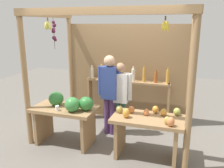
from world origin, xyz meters
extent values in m
plane|color=slate|center=(0.00, 0.00, 0.00)|extent=(12.00, 12.00, 0.00)
cylinder|color=#99754C|center=(-1.42, -0.87, 1.24)|extent=(0.10, 0.10, 2.49)
cylinder|color=#99754C|center=(1.42, -0.87, 1.24)|extent=(0.10, 0.10, 2.49)
cylinder|color=#99754C|center=(-1.42, 0.87, 1.24)|extent=(0.10, 0.10, 2.49)
cylinder|color=#99754C|center=(1.42, 0.87, 1.24)|extent=(0.10, 0.10, 2.49)
cube|color=#99754C|center=(0.00, -0.87, 2.43)|extent=(2.95, 0.12, 0.12)
cube|color=#99754C|center=(-1.42, 0.00, 2.43)|extent=(0.12, 1.85, 0.12)
cube|color=#99754C|center=(1.42, 0.00, 2.43)|extent=(0.12, 1.85, 0.12)
cube|color=olive|center=(0.00, 0.89, 1.12)|extent=(2.85, 0.04, 2.24)
cylinder|color=brown|center=(1.00, -0.79, 2.32)|extent=(0.02, 0.02, 0.06)
ellipsoid|color=yellow|center=(1.03, -0.79, 2.20)|extent=(0.04, 0.08, 0.13)
ellipsoid|color=yellow|center=(1.02, -0.77, 2.22)|extent=(0.07, 0.07, 0.13)
ellipsoid|color=yellow|center=(1.00, -0.75, 2.22)|extent=(0.06, 0.04, 0.13)
ellipsoid|color=yellow|center=(0.99, -0.77, 2.20)|extent=(0.06, 0.04, 0.13)
ellipsoid|color=yellow|center=(0.97, -0.78, 2.21)|extent=(0.04, 0.06, 0.13)
ellipsoid|color=yellow|center=(0.98, -0.80, 2.22)|extent=(0.05, 0.08, 0.13)
ellipsoid|color=yellow|center=(0.99, -0.81, 2.20)|extent=(0.06, 0.05, 0.13)
ellipsoid|color=yellow|center=(1.00, -0.81, 2.23)|extent=(0.08, 0.04, 0.13)
ellipsoid|color=yellow|center=(1.03, -0.82, 2.19)|extent=(0.06, 0.07, 0.13)
cylinder|color=brown|center=(-1.00, -0.69, 2.32)|extent=(0.02, 0.02, 0.06)
ellipsoid|color=#D1CC4C|center=(-0.96, -0.69, 2.19)|extent=(0.04, 0.08, 0.13)
ellipsoid|color=#D1CC4C|center=(-0.98, -0.67, 2.22)|extent=(0.05, 0.05, 0.13)
ellipsoid|color=#D1CC4C|center=(-1.01, -0.65, 2.20)|extent=(0.08, 0.05, 0.13)
ellipsoid|color=#D1CC4C|center=(-1.03, -0.67, 2.20)|extent=(0.05, 0.06, 0.13)
ellipsoid|color=#D1CC4C|center=(-1.04, -0.70, 2.21)|extent=(0.05, 0.08, 0.13)
ellipsoid|color=#D1CC4C|center=(-1.01, -0.71, 2.21)|extent=(0.06, 0.04, 0.13)
ellipsoid|color=#D1CC4C|center=(-0.98, -0.72, 2.22)|extent=(0.07, 0.06, 0.13)
cylinder|color=#4C422D|center=(-0.94, -0.61, 2.07)|extent=(0.01, 0.01, 0.55)
sphere|color=#511938|center=(-0.95, -0.58, 2.27)|extent=(0.06, 0.06, 0.06)
sphere|color=#511938|center=(-0.94, -0.58, 2.21)|extent=(0.07, 0.07, 0.07)
sphere|color=#601E42|center=(-0.95, -0.59, 2.15)|extent=(0.06, 0.06, 0.06)
sphere|color=#47142D|center=(-0.94, -0.62, 2.11)|extent=(0.07, 0.07, 0.07)
sphere|color=#511938|center=(-0.92, -0.63, 2.00)|extent=(0.07, 0.07, 0.07)
sphere|color=#47142D|center=(-0.91, -0.62, 1.96)|extent=(0.06, 0.06, 0.06)
cube|color=#99754C|center=(-0.78, -0.66, 0.69)|extent=(1.20, 0.64, 0.06)
cube|color=#99754C|center=(-1.26, -0.66, 0.33)|extent=(0.06, 0.58, 0.66)
cube|color=#99754C|center=(-0.30, -0.66, 0.33)|extent=(0.06, 0.58, 0.66)
ellipsoid|color=#2D7533|center=(-0.98, -0.60, 0.86)|extent=(0.35, 0.35, 0.27)
ellipsoid|color=#2D7533|center=(-0.33, -0.66, 0.85)|extent=(0.38, 0.38, 0.25)
ellipsoid|color=#38843D|center=(-0.54, -0.80, 0.85)|extent=(0.31, 0.31, 0.26)
cylinder|color=white|center=(-0.82, -0.84, 0.77)|extent=(0.07, 0.07, 0.09)
cube|color=#99754C|center=(0.78, -0.66, 0.69)|extent=(1.20, 0.64, 0.06)
cube|color=#99754C|center=(0.30, -0.66, 0.33)|extent=(0.06, 0.58, 0.66)
cube|color=#99754C|center=(1.26, -0.66, 0.33)|extent=(0.06, 0.58, 0.66)
ellipsoid|color=#B79E47|center=(1.11, -0.84, 0.79)|extent=(0.11, 0.11, 0.13)
ellipsoid|color=#CC7038|center=(0.47, -0.54, 0.79)|extent=(0.16, 0.16, 0.13)
ellipsoid|color=gold|center=(1.03, -0.50, 0.78)|extent=(0.12, 0.12, 0.12)
ellipsoid|color=gold|center=(0.88, -0.42, 0.79)|extent=(0.13, 0.13, 0.13)
ellipsoid|color=#E07F47|center=(0.74, -0.58, 0.78)|extent=(0.10, 0.10, 0.12)
ellipsoid|color=#A8B24C|center=(1.24, -0.41, 0.79)|extent=(0.15, 0.15, 0.13)
ellipsoid|color=#E07F47|center=(1.17, -0.89, 0.80)|extent=(0.16, 0.16, 0.15)
ellipsoid|color=#B79E47|center=(0.27, -0.60, 0.79)|extent=(0.16, 0.16, 0.13)
ellipsoid|color=gold|center=(0.44, -0.78, 0.80)|extent=(0.12, 0.12, 0.16)
cube|color=#99754C|center=(-0.82, 0.66, 0.50)|extent=(0.05, 0.20, 1.00)
cube|color=#99754C|center=(1.03, 0.66, 0.50)|extent=(0.05, 0.20, 1.00)
cube|color=#99754C|center=(0.10, 0.66, 0.98)|extent=(1.85, 0.22, 0.04)
cylinder|color=silver|center=(-0.76, 0.66, 1.12)|extent=(0.07, 0.07, 0.24)
cylinder|color=silver|center=(-0.76, 0.66, 1.27)|extent=(0.03, 0.03, 0.06)
cylinder|color=#D8B266|center=(-0.52, 0.66, 1.14)|extent=(0.08, 0.08, 0.28)
cylinder|color=#D8B266|center=(-0.52, 0.66, 1.31)|extent=(0.03, 0.03, 0.06)
cylinder|color=#D8B266|center=(-0.27, 0.66, 1.11)|extent=(0.06, 0.06, 0.22)
cylinder|color=#D8B266|center=(-0.27, 0.66, 1.25)|extent=(0.03, 0.03, 0.06)
cylinder|color=gold|center=(-0.03, 0.66, 1.12)|extent=(0.07, 0.07, 0.25)
cylinder|color=gold|center=(-0.03, 0.66, 1.28)|extent=(0.03, 0.03, 0.06)
cylinder|color=silver|center=(0.23, 0.66, 1.14)|extent=(0.08, 0.08, 0.27)
cylinder|color=silver|center=(0.23, 0.66, 1.30)|extent=(0.03, 0.03, 0.06)
cylinder|color=gold|center=(0.47, 0.66, 1.15)|extent=(0.06, 0.06, 0.30)
cylinder|color=gold|center=(0.47, 0.66, 1.33)|extent=(0.03, 0.03, 0.06)
cylinder|color=#994C1E|center=(0.73, 0.66, 1.11)|extent=(0.07, 0.07, 0.23)
cylinder|color=#994C1E|center=(0.73, 0.66, 1.26)|extent=(0.03, 0.03, 0.06)
cylinder|color=gold|center=(0.97, 0.66, 1.14)|extent=(0.07, 0.07, 0.29)
cylinder|color=gold|center=(0.97, 0.66, 1.32)|extent=(0.03, 0.03, 0.06)
cylinder|color=#54346A|center=(-0.16, -0.03, 0.39)|extent=(0.11, 0.11, 0.77)
cylinder|color=#54346A|center=(-0.04, -0.03, 0.39)|extent=(0.11, 0.11, 0.77)
cube|color=#2D428C|center=(-0.10, -0.03, 1.10)|extent=(0.32, 0.19, 0.65)
cylinder|color=#2D428C|center=(-0.30, -0.03, 1.13)|extent=(0.08, 0.08, 0.59)
cylinder|color=#2D428C|center=(0.10, -0.03, 1.13)|extent=(0.08, 0.08, 0.59)
sphere|color=tan|center=(-0.10, -0.03, 1.54)|extent=(0.22, 0.22, 0.22)
cylinder|color=#294F42|center=(0.05, 0.02, 0.35)|extent=(0.11, 0.11, 0.71)
cylinder|color=#294F42|center=(0.17, 0.02, 0.35)|extent=(0.11, 0.11, 0.71)
cube|color=white|center=(0.11, 0.02, 1.00)|extent=(0.32, 0.19, 0.60)
cylinder|color=white|center=(-0.09, 0.02, 1.03)|extent=(0.08, 0.08, 0.54)
cylinder|color=white|center=(0.31, 0.02, 1.03)|extent=(0.08, 0.08, 0.54)
sphere|color=#997051|center=(0.11, 0.02, 1.40)|extent=(0.20, 0.20, 0.20)
camera|label=1|loc=(1.33, -4.30, 2.24)|focal=37.47mm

